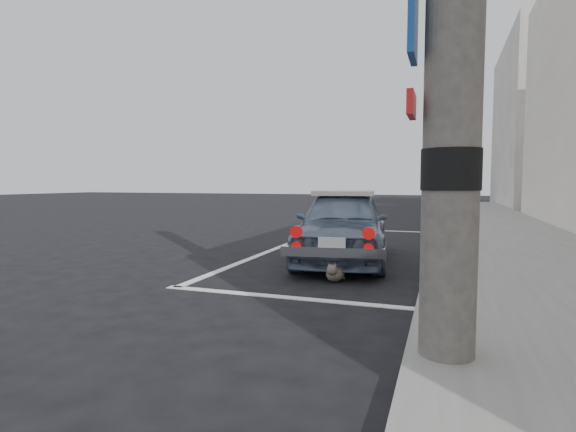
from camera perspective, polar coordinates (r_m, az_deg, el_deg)
name	(u,v)px	position (r m, az deg, el deg)	size (l,w,h in m)	color
ground	(265,284)	(5.45, -3.00, -8.68)	(80.00, 80.00, 0.00)	black
sidewalk	(534,266)	(7.10, 28.74, -5.53)	(2.80, 40.00, 0.15)	slate
building_far	(541,125)	(25.44, 29.49, 10.02)	(3.50, 10.00, 8.00)	#AEA89D
pline_rear	(290,298)	(4.82, 0.30, -10.34)	(3.00, 0.12, 0.01)	silver
pline_front	(381,231)	(11.58, 11.67, -1.83)	(3.00, 0.12, 0.01)	silver
pline_side	(281,247)	(8.52, -0.93, -3.93)	(0.12, 7.00, 0.01)	silver
retro_coupe	(343,225)	(7.03, 6.98, -1.10)	(1.75, 3.43, 1.12)	slate
cat	(335,272)	(5.58, 5.99, -7.11)	(0.23, 0.49, 0.26)	#6A5F51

